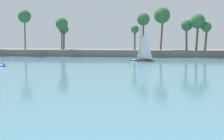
# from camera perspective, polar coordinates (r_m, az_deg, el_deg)

# --- Properties ---
(sea) EXTENTS (220.00, 116.03, 0.06)m
(sea) POSITION_cam_1_polar(r_m,az_deg,el_deg) (68.87, 3.93, 1.41)
(sea) COLOR teal
(sea) RESTS_ON ground
(palm_headland) EXTENTS (94.91, 6.97, 13.11)m
(palm_headland) POSITION_cam_1_polar(r_m,az_deg,el_deg) (86.58, 4.59, 4.53)
(palm_headland) COLOR slate
(palm_headland) RESTS_ON ground
(sailboat_mid_bay) EXTENTS (5.87, 2.98, 8.16)m
(sailboat_mid_bay) POSITION_cam_1_polar(r_m,az_deg,el_deg) (71.34, 5.30, 2.18)
(sailboat_mid_bay) COLOR black
(sailboat_mid_bay) RESTS_ON sea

